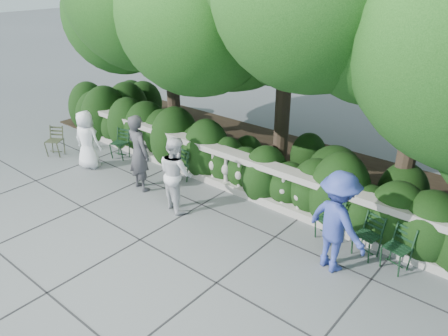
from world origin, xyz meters
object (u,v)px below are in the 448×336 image
Objects in this scene: chair_c at (173,183)px; chair_a at (118,160)px; chair_d at (360,258)px; person_casual_man at (176,174)px; chair_f at (323,241)px; person_businessman at (87,140)px; person_older_blue at (337,222)px; chair_weathered at (54,157)px; person_woman_grey at (139,153)px; chair_e at (389,272)px.

chair_a is at bearing -169.60° from chair_c.
person_casual_man is at bearing -156.84° from chair_d.
chair_a is at bearing -168.37° from chair_d.
chair_c and chair_f have the same top height.
person_businessman is at bearing 17.44° from person_casual_man.
chair_d is 1.00× the size of chair_f.
chair_c is at bearing 11.61° from person_older_blue.
person_older_blue reaches higher than chair_weathered.
person_woman_grey is (-4.45, -0.82, 0.93)m from chair_f.
chair_f is (4.07, 0.14, 0.00)m from chair_c.
chair_f is at bearing -160.58° from person_woman_grey.
person_older_blue is at bearing 4.47° from chair_c.
person_woman_grey is (-5.24, -0.77, 0.93)m from chair_d.
chair_c is at bearing -110.11° from person_woman_grey.
person_businessman is at bearing -163.89° from chair_f.
chair_d is at bearing -171.87° from chair_e.
chair_e is at bearing -163.79° from person_woman_grey.
person_businessman is at bearing 11.30° from person_woman_grey.
chair_a is 2.15m from person_woman_grey.
chair_e is 1.37m from person_older_blue.
chair_d is at bearing 4.60° from chair_f.
chair_a is 6.27m from chair_f.
chair_d is at bearing 171.19° from person_businessman.
chair_e is 0.45× the size of person_woman_grey.
person_woman_grey reaches higher than chair_c.
person_businessman is 2.00m from person_woman_grey.
person_woman_grey is 0.99× the size of person_older_blue.
chair_a and chair_e have the same top height.
chair_f is at bearing 12.16° from chair_c.
chair_e is at bearing 4.62° from chair_f.
chair_a and chair_c have the same top height.
chair_d is 5.38m from person_woman_grey.
person_woman_grey is (-0.38, -0.68, 0.93)m from chair_c.
chair_f is (6.27, 0.14, 0.00)m from chair_a.
chair_e is at bearing 7.37° from chair_d.
chair_c is 1.00× the size of chair_d.
chair_a is 0.54× the size of person_businessman.
person_older_blue is (-0.85, -0.51, 0.94)m from chair_e.
person_casual_man is (3.13, -0.76, 0.84)m from chair_a.
chair_d is at bearing -23.56° from chair_weathered.
chair_weathered is 0.45× the size of person_woman_grey.
chair_c is 0.54× the size of person_businessman.
chair_f is at bearing -172.67° from chair_d.
chair_a is at bearing 13.52° from person_older_blue.
person_woman_grey is at bearing -160.75° from chair_d.
person_older_blue reaches higher than chair_d.
chair_e is (0.56, -0.03, 0.00)m from chair_d.
person_businessman reaches higher than chair_a.
chair_e is at bearing -131.49° from person_older_blue.
chair_c and chair_d have the same top height.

